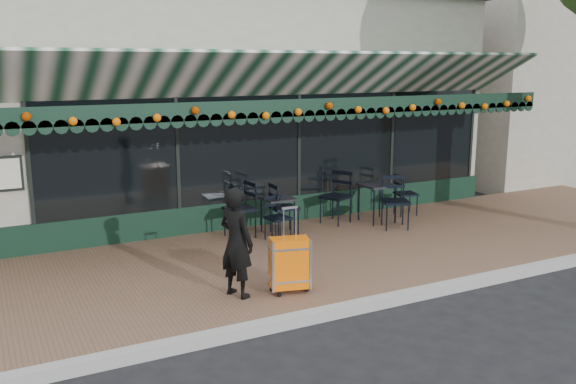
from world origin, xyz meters
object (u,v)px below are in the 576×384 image
chair_b_right (284,208)px  chair_b_front (278,218)px  chair_a_front (395,202)px  chair_b_left (240,209)px  chair_a_left (336,197)px  chair_a_right (406,194)px  woman (236,242)px  cafe_table_a (378,188)px  cafe_table_b (278,201)px  suitcase (290,264)px

chair_b_right → chair_b_front: (-0.29, -0.33, -0.08)m
chair_a_front → chair_b_right: bearing=-173.0°
chair_b_right → chair_b_left: bearing=81.7°
chair_b_right → chair_a_left: bearing=-75.4°
chair_b_left → chair_b_right: 0.81m
chair_a_left → chair_a_right: bearing=62.8°
woman → cafe_table_a: 4.55m
cafe_table_a → chair_b_right: 2.00m
chair_b_left → chair_b_front: chair_b_left is taller
woman → cafe_table_a: (3.90, 2.33, -0.06)m
chair_a_front → cafe_table_b: bearing=-174.3°
chair_a_right → chair_b_left: size_ratio=0.84×
cafe_table_b → woman: bearing=-126.4°
cafe_table_a → chair_a_front: bearing=-87.0°
chair_a_front → chair_b_front: size_ratio=1.26×
chair_b_left → chair_b_front: (0.50, -0.50, -0.11)m
suitcase → chair_b_left: bearing=95.4°
cafe_table_a → chair_a_front: chair_a_front is taller
chair_a_left → chair_b_front: 1.62m
woman → cafe_table_b: size_ratio=2.22×
chair_a_right → chair_b_front: (-3.13, -0.47, -0.03)m
chair_a_front → chair_b_left: 2.91m
chair_a_left → chair_b_front: (-1.51, -0.56, -0.11)m
cafe_table_a → chair_a_right: (0.86, 0.20, -0.25)m
chair_a_right → chair_b_right: size_ratio=0.90×
cafe_table_b → chair_a_right: bearing=1.3°
cafe_table_b → chair_a_left: bearing=6.5°
cafe_table_b → chair_a_front: 2.21m
chair_a_right → suitcase: bearing=137.5°
suitcase → chair_a_left: bearing=63.4°
woman → chair_b_front: 2.65m
woman → suitcase: woman is taller
chair_b_right → suitcase: bearing=158.6°
cafe_table_a → chair_a_right: bearing=13.4°
chair_b_front → chair_a_front: bearing=-15.5°
chair_a_front → chair_a_left: bearing=157.3°
chair_a_left → chair_b_left: 2.01m
chair_a_right → chair_a_front: chair_a_front is taller
chair_b_right → woman: bearing=145.5°
cafe_table_a → chair_b_right: chair_b_right is taller
suitcase → chair_b_front: suitcase is taller
suitcase → chair_a_left: suitcase is taller
suitcase → chair_a_front: 3.81m
chair_a_left → chair_a_front: bearing=19.6°
suitcase → chair_b_front: bearing=81.9°
chair_a_front → chair_b_right: 2.10m
woman → chair_a_front: 4.33m
cafe_table_b → chair_b_left: 0.71m
suitcase → chair_a_front: (3.25, 1.99, 0.10)m
chair_b_front → cafe_table_a: bearing=-2.1°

